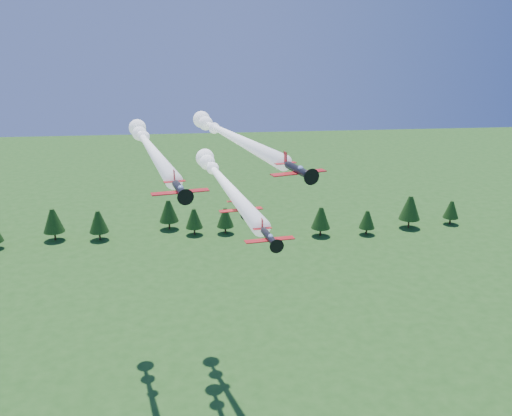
{
  "coord_description": "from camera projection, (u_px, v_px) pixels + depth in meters",
  "views": [
    {
      "loc": [
        -6.56,
        -76.71,
        69.57
      ],
      "look_at": [
        1.71,
        0.0,
        44.49
      ],
      "focal_mm": 40.0,
      "sensor_mm": 36.0,
      "label": 1
    }
  ],
  "objects": [
    {
      "name": "plane_right",
      "position": [
        229.0,
        134.0,
        109.05
      ],
      "size": [
        19.67,
        53.0,
        3.7
      ],
      "rotation": [
        0.0,
        0.0,
        0.28
      ],
      "color": "black",
      "rests_on": "ground"
    },
    {
      "name": "plane_slot",
      "position": [
        240.0,
        207.0,
        88.47
      ],
      "size": [
        6.93,
        7.59,
        2.42
      ],
      "rotation": [
        0.0,
        0.0,
        0.18
      ],
      "color": "black",
      "rests_on": "ground"
    },
    {
      "name": "treeline",
      "position": [
        201.0,
        216.0,
        195.27
      ],
      "size": [
        175.19,
        21.25,
        11.68
      ],
      "color": "#382314",
      "rests_on": "ground"
    },
    {
      "name": "plane_lead",
      "position": [
        222.0,
        180.0,
        99.57
      ],
      "size": [
        12.53,
        51.38,
        3.7
      ],
      "rotation": [
        0.0,
        0.0,
        0.16
      ],
      "color": "black",
      "rests_on": "ground"
    },
    {
      "name": "plane_left",
      "position": [
        149.0,
        145.0,
        106.37
      ],
      "size": [
        16.27,
        55.22,
        3.7
      ],
      "rotation": [
        0.0,
        0.0,
        0.21
      ],
      "color": "black",
      "rests_on": "ground"
    }
  ]
}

